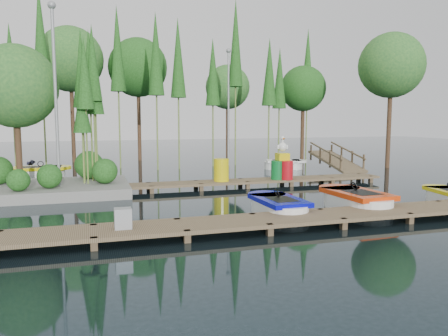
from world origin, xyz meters
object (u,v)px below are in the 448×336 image
object	(u,v)px
boat_blue	(278,208)
boat_red	(356,201)
utility_cabinet	(123,218)
drum_cluster	(283,166)
boat_yellow_far	(39,173)
island	(36,113)
yellow_barrel	(221,170)

from	to	relation	value
boat_blue	boat_red	bearing A→B (deg)	-1.47
boat_blue	utility_cabinet	distance (m)	4.92
boat_red	drum_cluster	world-z (taller)	drum_cluster
boat_blue	drum_cluster	size ratio (longest dim) A/B	1.44
boat_yellow_far	drum_cluster	size ratio (longest dim) A/B	1.52
boat_yellow_far	utility_cabinet	distance (m)	12.70
boat_blue	island	bearing A→B (deg)	137.06
utility_cabinet	drum_cluster	bearing A→B (deg)	42.76
boat_red	yellow_barrel	bearing A→B (deg)	113.95
utility_cabinet	drum_cluster	world-z (taller)	drum_cluster
boat_blue	boat_yellow_far	world-z (taller)	boat_yellow_far
boat_red	yellow_barrel	size ratio (longest dim) A/B	3.21
drum_cluster	yellow_barrel	bearing A→B (deg)	176.93
boat_blue	boat_red	xyz separation A→B (m)	(2.75, 0.02, 0.03)
boat_yellow_far	utility_cabinet	xyz separation A→B (m)	(3.19, -12.29, 0.25)
boat_red	boat_yellow_far	xyz separation A→B (m)	(-10.66, 10.91, 0.01)
boat_yellow_far	boat_blue	bearing A→B (deg)	-34.01
boat_red	boat_blue	bearing A→B (deg)	177.39
boat_blue	boat_red	size ratio (longest dim) A/B	0.88
island	drum_cluster	world-z (taller)	island
drum_cluster	utility_cabinet	bearing A→B (deg)	-137.24
boat_blue	utility_cabinet	world-z (taller)	boat_blue
boat_blue	yellow_barrel	size ratio (longest dim) A/B	2.84
island	boat_red	size ratio (longest dim) A/B	2.19
island	drum_cluster	size ratio (longest dim) A/B	3.57
island	yellow_barrel	distance (m)	7.72
boat_red	utility_cabinet	world-z (taller)	boat_red
yellow_barrel	drum_cluster	xyz separation A→B (m)	(2.81, -0.15, 0.08)
drum_cluster	boat_yellow_far	bearing A→B (deg)	152.83
yellow_barrel	drum_cluster	size ratio (longest dim) A/B	0.51
boat_blue	utility_cabinet	bearing A→B (deg)	-165.95
boat_red	utility_cabinet	size ratio (longest dim) A/B	6.18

